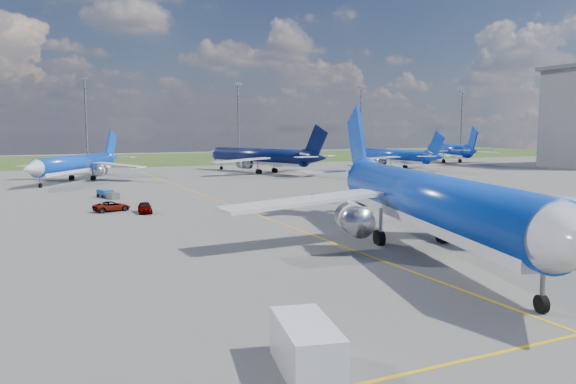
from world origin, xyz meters
name	(u,v)px	position (x,y,z in m)	size (l,w,h in m)	color
ground	(360,253)	(0.00, 0.00, 0.00)	(400.00, 400.00, 0.00)	#555552
grass_strip	(108,160)	(0.00, 150.00, 0.00)	(400.00, 80.00, 0.01)	#2D4719
taxiway_lines	(242,209)	(0.17, 27.70, 0.01)	(60.25, 160.00, 0.02)	gold
floodlight_masts	(167,119)	(10.00, 110.00, 12.56)	(202.20, 0.50, 22.70)	slate
warning_post	(518,204)	(26.00, 8.00, 1.50)	(0.50, 0.50, 3.00)	red
bg_jet_nnw	(76,181)	(-15.49, 75.81, 0.00)	(27.58, 36.20, 9.48)	blue
bg_jet_n	(259,173)	(24.02, 80.58, 0.00)	(30.68, 40.27, 10.55)	#07103D
bg_jet_ne	(392,168)	(59.82, 79.08, 0.00)	(26.94, 35.36, 9.26)	blue
bg_jet_ene	(448,162)	(90.84, 93.91, 0.00)	(30.51, 40.05, 10.49)	blue
main_airliner	(425,251)	(5.11, -1.86, 0.00)	(35.67, 46.81, 12.26)	blue
service_van	(306,347)	(-14.07, -18.09, 1.05)	(2.09, 4.75, 2.09)	silver
service_car_a	(145,207)	(-11.51, 29.16, 0.66)	(1.56, 3.87, 1.32)	#999999
service_car_b	(112,206)	(-14.89, 32.21, 0.61)	(2.02, 4.38, 1.22)	#999999
service_car_c	(366,199)	(16.61, 24.61, 0.69)	(1.94, 4.78, 1.39)	#999999
baggage_tug_w	(324,199)	(12.67, 29.08, 0.46)	(2.15, 4.49, 0.97)	navy
baggage_tug_c	(108,194)	(-13.56, 46.19, 0.52)	(2.70, 5.09, 1.10)	#184C91
baggage_tug_e	(396,176)	(42.31, 53.44, 0.56)	(2.90, 5.48, 1.19)	#1C5BA9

